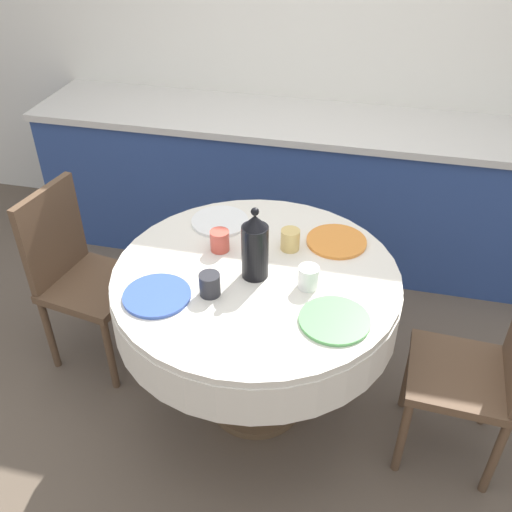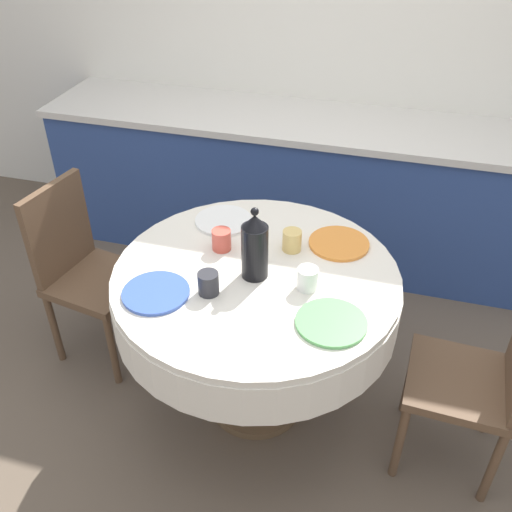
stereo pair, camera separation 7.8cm
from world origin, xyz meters
The scene contains 15 objects.
ground_plane centered at (0.00, 0.00, 0.00)m, with size 12.00×12.00×0.00m, color brown.
wall_back centered at (0.00, 1.66, 1.30)m, with size 7.00×0.05×2.60m.
kitchen_counter centered at (0.00, 1.32, 0.44)m, with size 3.24×0.64×0.88m.
dining_table centered at (0.00, 0.00, 0.64)m, with size 1.15×1.15×0.77m.
chair_left centered at (0.92, -0.05, 0.51)m, with size 0.42×0.42×0.92m.
chair_right centered at (-0.91, 0.16, 0.51)m, with size 0.46×0.46×0.92m.
plate_near_left centered at (-0.33, -0.23, 0.78)m, with size 0.26×0.26×0.01m, color #3856AD.
cup_near_left centered at (-0.14, -0.17, 0.82)m, with size 0.08×0.08×0.09m, color #28282D.
plate_near_right centered at (0.34, -0.22, 0.78)m, with size 0.26×0.26×0.01m, color #5BA85B.
cup_near_right centered at (0.21, -0.04, 0.82)m, with size 0.08×0.08×0.09m, color white.
plate_far_left centered at (-0.24, 0.32, 0.78)m, with size 0.26×0.26×0.01m, color white.
cup_far_left centered at (-0.18, 0.12, 0.82)m, with size 0.08×0.08×0.09m, color #CC4C3D.
plate_far_right centered at (0.29, 0.28, 0.78)m, with size 0.26×0.26×0.01m, color orange.
cup_far_right centered at (0.10, 0.19, 0.82)m, with size 0.08×0.08×0.09m, color #DBB766.
coffee_carafe centered at (0.00, -0.02, 0.91)m, with size 0.10×0.10×0.31m.
Camera 1 is at (0.41, -1.74, 2.14)m, focal length 40.00 mm.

